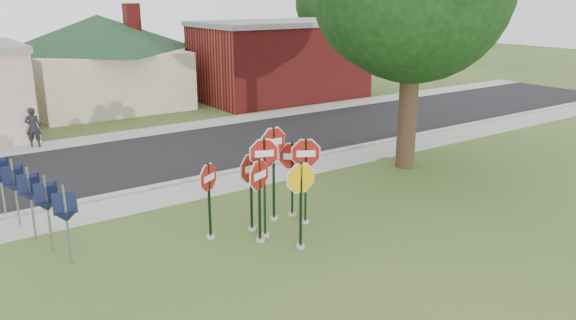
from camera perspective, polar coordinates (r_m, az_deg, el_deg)
ground at (r=14.57m, az=1.10°, el=-8.97°), size 120.00×120.00×0.00m
sidewalk_near at (r=18.95m, az=-8.74°, el=-2.94°), size 60.00×1.60×0.06m
road at (r=22.91m, az=-13.78°, el=0.15°), size 60.00×7.00×0.04m
sidewalk_far at (r=26.84m, az=-17.18°, el=2.28°), size 60.00×1.60×0.06m
curb at (r=19.80m, az=-10.04°, el=-2.03°), size 60.00×0.20×0.14m
stop_sign_center at (r=14.63m, az=-2.42°, el=-1.25°), size 1.03×0.37×2.87m
stop_sign_yellow at (r=14.06m, az=1.32°, el=-3.42°), size 1.08×0.24×2.42m
stop_sign_left at (r=14.44m, az=-2.93°, el=-2.91°), size 1.04×0.47×2.40m
stop_sign_right at (r=15.56m, az=1.81°, el=-0.77°), size 1.01×0.56×2.63m
stop_sign_back_right at (r=15.75m, az=-1.48°, el=0.19°), size 1.14×0.24×2.90m
stop_sign_back_left at (r=15.15m, az=-3.77°, el=-2.07°), size 1.08×0.37×2.37m
stop_sign_far_right at (r=16.14m, az=0.44°, el=-0.86°), size 0.86×0.71×2.37m
stop_sign_far_left at (r=14.82m, az=-8.04°, el=-3.13°), size 0.90×0.54×2.22m
route_sign_row at (r=16.11m, az=-24.72°, el=-3.32°), size 1.43×4.63×2.00m
building_house at (r=34.16m, az=-18.61°, el=11.22°), size 11.60×11.60×6.20m
building_brick at (r=35.41m, az=-0.82°, el=10.18°), size 10.20×6.20×4.75m
bg_tree_right at (r=47.21m, az=4.28°, el=15.56°), size 5.60×5.60×8.40m
pedestrian at (r=25.95m, az=-24.47°, el=3.05°), size 0.72×0.60×1.69m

